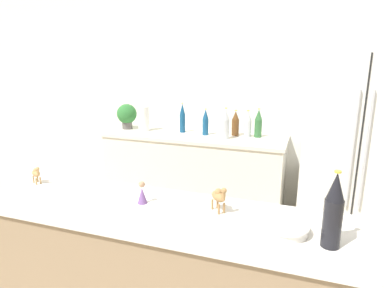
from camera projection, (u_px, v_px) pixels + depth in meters
wall_back at (231, 99)px, 3.80m from camera, size 8.00×0.06×2.55m
back_counter at (194, 174)px, 3.81m from camera, size 1.96×0.63×0.92m
refrigerator at (354, 150)px, 3.13m from camera, size 0.91×0.71×1.81m
bar_counter at (163, 288)px, 1.93m from camera, size 2.13×0.56×0.96m
potted_plant at (127, 115)px, 3.92m from camera, size 0.23×0.23×0.29m
paper_towel_roll at (144, 119)px, 3.81m from camera, size 0.12×0.12×0.28m
back_bottle_0 at (248, 124)px, 3.54m from camera, size 0.08×0.08×0.28m
back_bottle_1 at (258, 124)px, 3.53m from camera, size 0.08×0.08×0.30m
back_bottle_2 at (205, 122)px, 3.62m from camera, size 0.06×0.06×0.28m
back_bottle_3 at (226, 124)px, 3.45m from camera, size 0.07×0.07×0.32m
back_bottle_4 at (235, 123)px, 3.61m from camera, size 0.08×0.08×0.27m
back_bottle_5 at (182, 118)px, 3.75m from camera, size 0.06×0.06×0.32m
wine_bottle at (333, 211)px, 1.43m from camera, size 0.08×0.08×0.34m
fruit_bowl at (285, 227)px, 1.58m from camera, size 0.22×0.22×0.05m
camel_figurine at (36, 173)px, 2.16m from camera, size 0.09×0.08×0.12m
camel_figurine_second at (219, 196)px, 1.77m from camera, size 0.11×0.11×0.15m
wise_man_figurine_crimson at (142, 194)px, 1.88m from camera, size 0.05×0.05×0.13m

